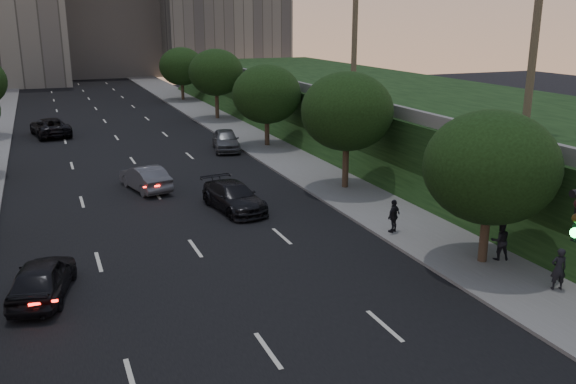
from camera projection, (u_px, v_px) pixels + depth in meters
name	position (u px, v px, depth m)	size (l,w,h in m)	color
road_surface	(137.00, 167.00, 40.39)	(16.00, 140.00, 0.02)	black
sidewalk_right	(281.00, 154.00, 44.09)	(4.50, 140.00, 0.15)	slate
embankment	(435.00, 121.00, 46.03)	(18.00, 90.00, 4.00)	black
parapet_wall	(335.00, 95.00, 42.30)	(0.35, 90.00, 0.70)	slate
tree_right_a	(491.00, 167.00, 23.43)	(5.20, 5.20, 6.24)	#38281C
tree_right_b	(347.00, 111.00, 33.97)	(5.20, 5.20, 6.74)	#38281C
tree_right_c	(267.00, 94.00, 45.68)	(5.20, 5.20, 6.24)	#38281C
tree_right_d	(216.00, 72.00, 58.01)	(5.20, 5.20, 6.74)	#38281C
tree_right_e	(182.00, 66.00, 71.51)	(5.20, 5.20, 6.24)	#38281C
sedan_near_left	(42.00, 278.00, 21.42)	(1.74, 4.33, 1.48)	black
sedan_mid_left	(145.00, 178.00, 34.88)	(1.53, 4.39, 1.45)	#505156
sedan_far_left	(50.00, 127.00, 50.77)	(2.57, 5.57, 1.55)	black
sedan_near_right	(234.00, 197.00, 31.23)	(1.98, 4.87, 1.41)	black
sedan_far_right	(226.00, 140.00, 45.34)	(1.85, 4.59, 1.57)	#505356
pedestrian_a	(559.00, 269.00, 21.73)	(0.57, 0.37, 1.57)	black
pedestrian_b	(500.00, 241.00, 24.43)	(0.77, 0.60, 1.59)	black
pedestrian_c	(394.00, 216.00, 27.57)	(0.90, 0.38, 1.54)	black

